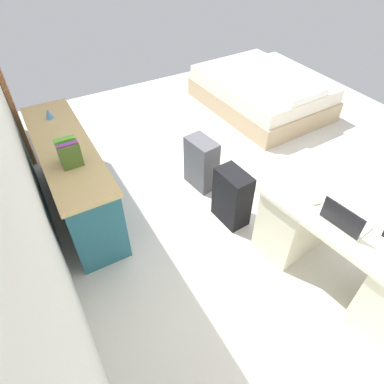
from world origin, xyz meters
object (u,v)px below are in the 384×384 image
Objects in this scene: suitcase_spare_grey at (201,163)px; figurine_small at (49,113)px; desk at (344,250)px; credenza at (74,177)px; laptop at (344,220)px; suitcase_black at (232,197)px; computer_mouse at (317,201)px; bed at (261,92)px.

suitcase_spare_grey is 1.65m from figurine_small.
desk is 3.02m from figurine_small.
credenza is 0.70m from figurine_small.
figurine_small reaches higher than credenza.
figurine_small is (2.45, 1.52, 0.08)m from laptop.
desk is 2.56m from credenza.
credenza is at bearing 68.30° from suitcase_spare_grey.
credenza is 1.34m from suitcase_spare_grey.
suitcase_black is 1.01× the size of suitcase_spare_grey.
laptop is 0.27m from computer_mouse.
desk is 2.58× the size of suitcase_black.
desk is 0.84× the size of credenza.
suitcase_black is (1.03, 0.37, -0.08)m from desk.
credenza is 18.00× the size of computer_mouse.
desk is at bearing -166.02° from computer_mouse.
laptop reaches higher than figurine_small.
desk is at bearing -164.45° from suitcase_black.
credenza is at bearing 38.34° from laptop.
computer_mouse reaches higher than desk.
desk is 3.06m from bed.
laptop is at bearing 151.28° from bed.
figurine_small is (-0.25, 3.00, 0.60)m from bed.
bed is 3.33× the size of suitcase_black.
figurine_small reaches higher than computer_mouse.
credenza is (1.96, 1.65, 0.02)m from desk.
suitcase_black is at bearing 170.55° from suitcase_spare_grey.
suitcase_spare_grey is 1.69m from laptop.
bed is at bearing -38.78° from computer_mouse.
suitcase_black is 1.13m from laptop.
suitcase_black is (-1.71, 1.73, 0.05)m from bed.
laptop is (0.04, 0.12, 0.39)m from desk.
computer_mouse reaches higher than suitcase_black.
laptop reaches higher than computer_mouse.
credenza is 3.08× the size of suitcase_spare_grey.
figurine_small is at bearing 31.81° from laptop.
suitcase_black is 0.89m from computer_mouse.
suitcase_black is 5.35× the size of figurine_small.
figurine_small is (2.49, 1.65, 0.47)m from desk.
laptop reaches higher than credenza.
computer_mouse is at bearing -137.39° from credenza.
computer_mouse is (0.26, -0.01, -0.03)m from laptop.
desk is 15.15× the size of computer_mouse.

